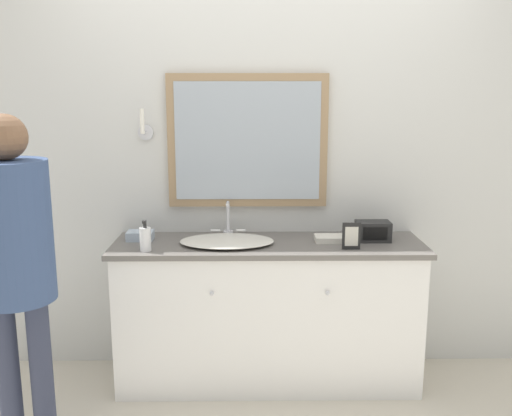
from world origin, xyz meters
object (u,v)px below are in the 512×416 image
Objects in this scene: sink_basin at (227,240)px; appliance_box at (373,231)px; soap_bottle at (145,239)px; picture_frame at (351,236)px; person at (14,248)px.

sink_basin is 0.83m from appliance_box.
soap_bottle reaches higher than picture_frame.
appliance_box is 0.12× the size of person.
appliance_box is (0.83, 0.06, 0.04)m from sink_basin.
appliance_box is 1.88m from person.
appliance_box is at bearing 3.83° from sink_basin.
sink_basin reaches higher than picture_frame.
picture_frame is at bearing 0.99° from soap_bottle.
sink_basin reaches higher than appliance_box.
sink_basin is 0.45m from soap_bottle.
soap_bottle is (-0.43, -0.14, 0.05)m from sink_basin.
sink_basin is at bearing 18.10° from soap_bottle.
person reaches higher than sink_basin.
person reaches higher than picture_frame.
picture_frame is (0.67, -0.12, 0.05)m from sink_basin.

